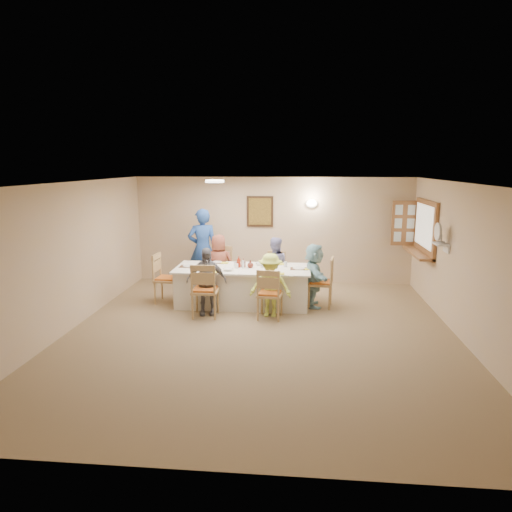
# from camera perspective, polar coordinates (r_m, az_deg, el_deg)

# --- Properties ---
(ground) EXTENTS (7.00, 7.00, 0.00)m
(ground) POSITION_cam_1_polar(r_m,az_deg,el_deg) (7.73, 0.52, -9.75)
(ground) COLOR #7D674C
(room_walls) EXTENTS (7.00, 7.00, 7.00)m
(room_walls) POSITION_cam_1_polar(r_m,az_deg,el_deg) (7.32, 0.54, 1.37)
(room_walls) COLOR tan
(room_walls) RESTS_ON ground
(wall_picture) EXTENTS (0.62, 0.05, 0.72)m
(wall_picture) POSITION_cam_1_polar(r_m,az_deg,el_deg) (10.74, 0.50, 5.59)
(wall_picture) COLOR #402916
(wall_picture) RESTS_ON room_walls
(wall_sconce) EXTENTS (0.26, 0.09, 0.18)m
(wall_sconce) POSITION_cam_1_polar(r_m,az_deg,el_deg) (10.66, 6.97, 6.54)
(wall_sconce) COLOR white
(wall_sconce) RESTS_ON room_walls
(ceiling_light) EXTENTS (0.36, 0.36, 0.05)m
(ceiling_light) POSITION_cam_1_polar(r_m,az_deg,el_deg) (8.84, -5.18, 9.29)
(ceiling_light) COLOR white
(ceiling_light) RESTS_ON room_walls
(serving_hatch) EXTENTS (0.06, 1.50, 1.15)m
(serving_hatch) POSITION_cam_1_polar(r_m,az_deg,el_deg) (10.01, 20.42, 3.29)
(serving_hatch) COLOR brown
(serving_hatch) RESTS_ON room_walls
(hatch_sill) EXTENTS (0.30, 1.50, 0.05)m
(hatch_sill) POSITION_cam_1_polar(r_m,az_deg,el_deg) (10.07, 19.55, 0.36)
(hatch_sill) COLOR brown
(hatch_sill) RESTS_ON room_walls
(shutter_door) EXTENTS (0.55, 0.04, 1.00)m
(shutter_door) POSITION_cam_1_polar(r_m,az_deg,el_deg) (10.68, 18.04, 3.92)
(shutter_door) COLOR brown
(shutter_door) RESTS_ON room_walls
(fan_shelf) EXTENTS (0.22, 0.36, 0.03)m
(fan_shelf) POSITION_cam_1_polar(r_m,az_deg,el_deg) (8.72, 22.11, 1.40)
(fan_shelf) COLOR white
(fan_shelf) RESTS_ON room_walls
(desk_fan) EXTENTS (0.30, 0.30, 0.28)m
(desk_fan) POSITION_cam_1_polar(r_m,az_deg,el_deg) (8.69, 22.00, 2.37)
(desk_fan) COLOR #A5A5A8
(desk_fan) RESTS_ON fan_shelf
(dining_table) EXTENTS (2.68, 1.14, 0.76)m
(dining_table) POSITION_cam_1_polar(r_m,az_deg,el_deg) (9.20, -1.67, -3.77)
(dining_table) COLOR white
(dining_table) RESTS_ON ground
(chair_back_left) EXTENTS (0.55, 0.55, 1.03)m
(chair_back_left) POSITION_cam_1_polar(r_m,az_deg,el_deg) (10.03, -4.53, -1.75)
(chair_back_left) COLOR tan
(chair_back_left) RESTS_ON ground
(chair_back_right) EXTENTS (0.51, 0.51, 0.93)m
(chair_back_right) POSITION_cam_1_polar(r_m,az_deg,el_deg) (9.91, 2.34, -2.17)
(chair_back_right) COLOR tan
(chair_back_right) RESTS_ON ground
(chair_front_left) EXTENTS (0.51, 0.51, 1.04)m
(chair_front_left) POSITION_cam_1_polar(r_m,az_deg,el_deg) (8.50, -6.36, -4.16)
(chair_front_left) COLOR tan
(chair_front_left) RESTS_ON ground
(chair_front_right) EXTENTS (0.51, 0.51, 0.96)m
(chair_front_right) POSITION_cam_1_polar(r_m,az_deg,el_deg) (8.36, 1.75, -4.65)
(chair_front_right) COLOR tan
(chair_front_right) RESTS_ON ground
(chair_left_end) EXTENTS (0.52, 0.52, 1.02)m
(chair_left_end) POSITION_cam_1_polar(r_m,az_deg,el_deg) (9.48, -11.02, -2.73)
(chair_left_end) COLOR tan
(chair_left_end) RESTS_ON ground
(chair_right_end) EXTENTS (0.54, 0.54, 1.01)m
(chair_right_end) POSITION_cam_1_polar(r_m,az_deg,el_deg) (9.12, 8.05, -3.22)
(chair_right_end) COLOR tan
(chair_right_end) RESTS_ON ground
(diner_back_left) EXTENTS (0.67, 0.46, 1.32)m
(diner_back_left) POSITION_cam_1_polar(r_m,az_deg,el_deg) (9.88, -4.66, -1.08)
(diner_back_left) COLOR brown
(diner_back_left) RESTS_ON ground
(diner_back_right) EXTENTS (0.66, 0.53, 1.28)m
(diner_back_right) POSITION_cam_1_polar(r_m,az_deg,el_deg) (9.75, 2.31, -1.35)
(diner_back_right) COLOR #8F8FC6
(diner_back_right) RESTS_ON ground
(diner_front_left) EXTENTS (0.84, 0.53, 1.28)m
(diner_front_left) POSITION_cam_1_polar(r_m,az_deg,el_deg) (8.58, -6.22, -3.15)
(diner_front_left) COLOR slate
(diner_front_left) RESTS_ON ground
(diner_front_right) EXTENTS (0.84, 0.56, 1.19)m
(diner_front_right) POSITION_cam_1_polar(r_m,az_deg,el_deg) (8.44, 1.81, -3.67)
(diner_front_right) COLOR #E2F960
(diner_front_right) RESTS_ON ground
(diner_right_end) EXTENTS (1.26, 0.62, 1.27)m
(diner_right_end) POSITION_cam_1_polar(r_m,az_deg,el_deg) (9.08, 7.26, -2.41)
(diner_right_end) COLOR #98CDD7
(diner_right_end) RESTS_ON ground
(caregiver) EXTENTS (0.88, 0.77, 1.82)m
(caregiver) POSITION_cam_1_polar(r_m,az_deg,el_deg) (10.37, -6.68, 0.90)
(caregiver) COLOR #234896
(caregiver) RESTS_ON ground
(placemat_fl) EXTENTS (0.37, 0.27, 0.01)m
(placemat_fl) POSITION_cam_1_polar(r_m,az_deg,el_deg) (8.80, -5.90, -1.96)
(placemat_fl) COLOR #472B19
(placemat_fl) RESTS_ON dining_table
(plate_fl) EXTENTS (0.25, 0.25, 0.02)m
(plate_fl) POSITION_cam_1_polar(r_m,az_deg,el_deg) (8.80, -5.90, -1.90)
(plate_fl) COLOR white
(plate_fl) RESTS_ON dining_table
(napkin_fl) EXTENTS (0.14, 0.14, 0.01)m
(napkin_fl) POSITION_cam_1_polar(r_m,az_deg,el_deg) (8.72, -4.80, -2.02)
(napkin_fl) COLOR yellow
(napkin_fl) RESTS_ON dining_table
(placemat_fr) EXTENTS (0.34, 0.25, 0.01)m
(placemat_fr) POSITION_cam_1_polar(r_m,az_deg,el_deg) (8.65, 1.92, -2.15)
(placemat_fr) COLOR #472B19
(placemat_fr) RESTS_ON dining_table
(plate_fr) EXTENTS (0.26, 0.26, 0.02)m
(plate_fr) POSITION_cam_1_polar(r_m,az_deg,el_deg) (8.65, 1.93, -2.08)
(plate_fr) COLOR white
(plate_fr) RESTS_ON dining_table
(napkin_fr) EXTENTS (0.14, 0.14, 0.01)m
(napkin_fr) POSITION_cam_1_polar(r_m,az_deg,el_deg) (8.59, 3.10, -2.20)
(napkin_fr) COLOR yellow
(napkin_fr) RESTS_ON dining_table
(placemat_bl) EXTENTS (0.35, 0.26, 0.01)m
(placemat_bl) POSITION_cam_1_polar(r_m,az_deg,el_deg) (9.61, -4.93, -0.81)
(placemat_bl) COLOR #472B19
(placemat_bl) RESTS_ON dining_table
(plate_bl) EXTENTS (0.22, 0.22, 0.01)m
(plate_bl) POSITION_cam_1_polar(r_m,az_deg,el_deg) (9.60, -4.93, -0.75)
(plate_bl) COLOR white
(plate_bl) RESTS_ON dining_table
(napkin_bl) EXTENTS (0.15, 0.15, 0.01)m
(napkin_bl) POSITION_cam_1_polar(r_m,az_deg,el_deg) (9.53, -3.92, -0.86)
(napkin_bl) COLOR yellow
(napkin_bl) RESTS_ON dining_table
(placemat_br) EXTENTS (0.35, 0.26, 0.01)m
(placemat_br) POSITION_cam_1_polar(r_m,az_deg,el_deg) (9.47, 2.23, -0.96)
(placemat_br) COLOR #472B19
(placemat_br) RESTS_ON dining_table
(plate_br) EXTENTS (0.22, 0.22, 0.01)m
(plate_br) POSITION_cam_1_polar(r_m,az_deg,el_deg) (9.47, 2.23, -0.90)
(plate_br) COLOR white
(plate_br) RESTS_ON dining_table
(napkin_br) EXTENTS (0.15, 0.15, 0.01)m
(napkin_br) POSITION_cam_1_polar(r_m,az_deg,el_deg) (9.41, 3.31, -1.00)
(napkin_br) COLOR yellow
(napkin_br) RESTS_ON dining_table
(placemat_le) EXTENTS (0.35, 0.26, 0.01)m
(placemat_le) POSITION_cam_1_polar(r_m,az_deg,el_deg) (9.31, -8.42, -1.29)
(placemat_le) COLOR #472B19
(placemat_le) RESTS_ON dining_table
(plate_le) EXTENTS (0.23, 0.23, 0.01)m
(plate_le) POSITION_cam_1_polar(r_m,az_deg,el_deg) (9.31, -8.42, -1.23)
(plate_le) COLOR white
(plate_le) RESTS_ON dining_table
(napkin_le) EXTENTS (0.15, 0.15, 0.01)m
(napkin_le) POSITION_cam_1_polar(r_m,az_deg,el_deg) (9.22, -7.41, -1.34)
(napkin_le) COLOR yellow
(napkin_le) RESTS_ON dining_table
(placemat_re) EXTENTS (0.34, 0.25, 0.01)m
(placemat_re) POSITION_cam_1_polar(r_m,az_deg,el_deg) (9.05, 5.38, -1.59)
(placemat_re) COLOR #472B19
(placemat_re) RESTS_ON dining_table
(plate_re) EXTENTS (0.24, 0.24, 0.02)m
(plate_re) POSITION_cam_1_polar(r_m,az_deg,el_deg) (9.04, 5.38, -1.53)
(plate_re) COLOR white
(plate_re) RESTS_ON dining_table
(napkin_re) EXTENTS (0.13, 0.13, 0.01)m
(napkin_re) POSITION_cam_1_polar(r_m,az_deg,el_deg) (9.00, 6.52, -1.64)
(napkin_re) COLOR yellow
(napkin_re) RESTS_ON dining_table
(teacup_a) EXTENTS (0.19, 0.19, 0.09)m
(teacup_a) POSITION_cam_1_polar(r_m,az_deg,el_deg) (8.92, -7.00, -1.54)
(teacup_a) COLOR white
(teacup_a) RESTS_ON dining_table
(teacup_b) EXTENTS (0.10, 0.10, 0.08)m
(teacup_b) POSITION_cam_1_polar(r_m,az_deg,el_deg) (9.56, 1.18, -0.61)
(teacup_b) COLOR white
(teacup_b) RESTS_ON dining_table
(bowl_a) EXTENTS (0.22, 0.22, 0.05)m
(bowl_a) POSITION_cam_1_polar(r_m,az_deg,el_deg) (8.87, -3.50, -1.69)
(bowl_a) COLOR white
(bowl_a) RESTS_ON dining_table
(bowl_b) EXTENTS (0.27, 0.27, 0.06)m
(bowl_b) POSITION_cam_1_polar(r_m,az_deg,el_deg) (9.33, 0.51, -0.97)
(bowl_b) COLOR white
(bowl_b) RESTS_ON dining_table
(condiment_ketchup) EXTENTS (0.12, 0.12, 0.23)m
(condiment_ketchup) POSITION_cam_1_polar(r_m,az_deg,el_deg) (9.12, -2.17, -0.73)
(condiment_ketchup) COLOR #A8250E
(condiment_ketchup) RESTS_ON dining_table
(condiment_brown) EXTENTS (0.08, 0.08, 0.18)m
(condiment_brown) POSITION_cam_1_polar(r_m,az_deg,el_deg) (9.15, -1.57, -0.84)
(condiment_brown) COLOR #5F2419
(condiment_brown) RESTS_ON dining_table
(condiment_malt) EXTENTS (0.20, 0.20, 0.16)m
(condiment_malt) POSITION_cam_1_polar(r_m,az_deg,el_deg) (9.08, -0.71, -1.01)
(condiment_malt) COLOR #5F2419
(condiment_malt) RESTS_ON dining_table
(drinking_glass) EXTENTS (0.07, 0.07, 0.10)m
(drinking_glass) POSITION_cam_1_polar(r_m,az_deg,el_deg) (9.17, -2.58, -1.03)
(drinking_glass) COLOR silver
(drinking_glass) RESTS_ON dining_table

